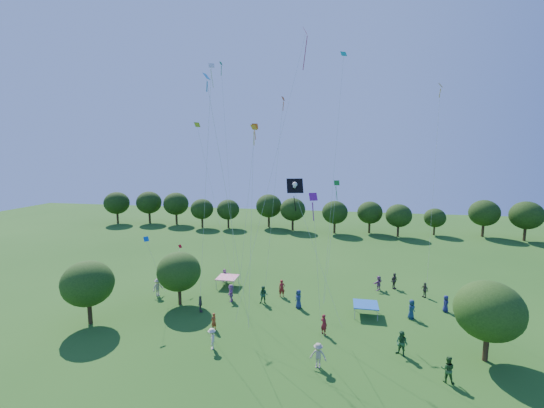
{
  "coord_description": "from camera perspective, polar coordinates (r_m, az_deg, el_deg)",
  "views": [
    {
      "loc": [
        5.12,
        -13.08,
        14.93
      ],
      "look_at": [
        0.0,
        14.0,
        11.0
      ],
      "focal_mm": 24.0,
      "sensor_mm": 36.0,
      "label": 1
    }
  ],
  "objects": [
    {
      "name": "small_kite_1",
      "position": [
        36.47,
        0.99,
        8.21
      ],
      "size": [
        1.69,
        1.93,
        19.07
      ],
      "color": "#FD580D"
    },
    {
      "name": "treeline",
      "position": [
        69.7,
        4.94,
        -0.86
      ],
      "size": [
        88.01,
        8.77,
        6.77
      ],
      "color": "#422B19",
      "rests_on": "ground"
    },
    {
      "name": "crowd_person_9",
      "position": [
        40.76,
        -17.47,
        -12.35
      ],
      "size": [
        1.01,
        1.34,
        1.87
      ],
      "primitive_type": "imported",
      "rotation": [
        0.0,
        0.0,
        1.14
      ],
      "color": "#AE9A8B",
      "rests_on": "ground"
    },
    {
      "name": "crowd_person_14",
      "position": [
        37.15,
        -1.32,
        -14.08
      ],
      "size": [
        0.91,
        0.51,
        1.8
      ],
      "primitive_type": "imported",
      "rotation": [
        0.0,
        0.0,
        0.04
      ],
      "color": "#245432",
      "rests_on": "ground"
    },
    {
      "name": "near_tree_west",
      "position": [
        35.94,
        -26.94,
        -11.06
      ],
      "size": [
        4.37,
        4.37,
        5.64
      ],
      "color": "#422B19",
      "rests_on": "ground"
    },
    {
      "name": "crowd_person_12",
      "position": [
        36.39,
        21.02,
        -15.14
      ],
      "size": [
        0.9,
        0.99,
        1.78
      ],
      "primitive_type": "imported",
      "rotation": [
        0.0,
        0.0,
        0.94
      ],
      "color": "navy",
      "rests_on": "ground"
    },
    {
      "name": "small_kite_4",
      "position": [
        24.44,
        -8.12,
        7.2
      ],
      "size": [
        1.73,
        4.3,
        18.45
      ],
      "color": "#148ACD"
    },
    {
      "name": "small_kite_0",
      "position": [
        41.33,
        -14.61,
        -7.65
      ],
      "size": [
        0.81,
        5.54,
        3.42
      ],
      "color": "red"
    },
    {
      "name": "crowd_person_13",
      "position": [
        38.79,
        1.56,
        -13.09
      ],
      "size": [
        0.77,
        0.61,
        1.8
      ],
      "primitive_type": "imported",
      "rotation": [
        0.0,
        0.0,
        6.57
      ],
      "color": "maroon",
      "rests_on": "ground"
    },
    {
      "name": "small_kite_8",
      "position": [
        33.09,
        -3.27,
        6.06
      ],
      "size": [
        2.11,
        0.56,
        16.17
      ],
      "color": "#E15D0D"
    },
    {
      "name": "crowd_person_16",
      "position": [
        43.02,
        18.62,
        -11.36
      ],
      "size": [
        1.05,
        1.12,
        1.8
      ],
      "primitive_type": "imported",
      "rotation": [
        0.0,
        0.0,
        0.87
      ],
      "color": "#443836",
      "rests_on": "ground"
    },
    {
      "name": "crowd_person_7",
      "position": [
        32.68,
        -9.14,
        -17.73
      ],
      "size": [
        0.57,
        0.65,
        1.48
      ],
      "primitive_type": "imported",
      "rotation": [
        0.0,
        0.0,
        4.24
      ],
      "color": "#A13C1D",
      "rests_on": "ground"
    },
    {
      "name": "crowd_person_4",
      "position": [
        41.82,
        22.83,
        -12.3
      ],
      "size": [
        0.84,
        1.02,
        1.59
      ],
      "primitive_type": "imported",
      "rotation": [
        0.0,
        0.0,
        5.25
      ],
      "color": "#433D36",
      "rests_on": "ground"
    },
    {
      "name": "crowd_person_15",
      "position": [
        29.93,
        -9.42,
        -20.12
      ],
      "size": [
        0.85,
        1.18,
        1.65
      ],
      "primitive_type": "imported",
      "rotation": [
        0.0,
        0.0,
        5.09
      ],
      "color": "beige",
      "rests_on": "ground"
    },
    {
      "name": "small_kite_7",
      "position": [
        33.53,
        10.28,
        11.98
      ],
      "size": [
        1.55,
        2.98,
        22.47
      ],
      "color": "#0BA884"
    },
    {
      "name": "small_kite_5",
      "position": [
        23.84,
        6.72,
        -3.46
      ],
      "size": [
        0.95,
        2.26,
        11.08
      ],
      "color": "#871688"
    },
    {
      "name": "crowd_person_17",
      "position": [
        43.35,
        -7.43,
        -11.04
      ],
      "size": [
        1.27,
        1.42,
        1.51
      ],
      "primitive_type": "imported",
      "rotation": [
        0.0,
        0.0,
        0.9
      ],
      "color": "#AF6694",
      "rests_on": "ground"
    },
    {
      "name": "near_tree_north",
      "position": [
        37.29,
        -14.4,
        -10.21
      ],
      "size": [
        4.26,
        4.26,
        5.29
      ],
      "color": "#422B19",
      "rests_on": "ground"
    },
    {
      "name": "crowd_person_2",
      "position": [
        28.46,
        25.84,
        -22.29
      ],
      "size": [
        0.97,
        0.66,
        1.8
      ],
      "primitive_type": "imported",
      "rotation": [
        0.0,
        0.0,
        2.93
      ],
      "color": "#2A5625",
      "rests_on": "ground"
    },
    {
      "name": "crowd_person_0",
      "position": [
        39.09,
        25.59,
        -13.91
      ],
      "size": [
        0.61,
        0.87,
        1.59
      ],
      "primitive_type": "imported",
      "rotation": [
        0.0,
        0.0,
        1.31
      ],
      "color": "navy",
      "rests_on": "ground"
    },
    {
      "name": "small_kite_9",
      "position": [
        29.53,
        -3.04,
        5.29
      ],
      "size": [
        0.59,
        3.78,
        15.86
      ],
      "color": "#FFB00D"
    },
    {
      "name": "small_kite_11",
      "position": [
        34.66,
        9.79,
        -0.14
      ],
      "size": [
        1.13,
        3.3,
        10.99
      ],
      "color": "#157722"
    },
    {
      "name": "small_kite_6",
      "position": [
        29.7,
        -10.02,
        9.63
      ],
      "size": [
        2.35,
        1.56,
        20.35
      ],
      "color": "silver"
    },
    {
      "name": "crowd_person_6",
      "position": [
        36.31,
        4.19,
        -14.63
      ],
      "size": [
        0.86,
        1.01,
        1.81
      ],
      "primitive_type": "imported",
      "rotation": [
        0.0,
        0.0,
        5.24
      ],
      "color": "navy",
      "rests_on": "ground"
    },
    {
      "name": "crowd_person_11",
      "position": [
        42.12,
        16.38,
        -11.81
      ],
      "size": [
        1.36,
        1.53,
        1.62
      ],
      "primitive_type": "imported",
      "rotation": [
        0.0,
        0.0,
        4.05
      ],
      "color": "#935686",
      "rests_on": "ground"
    },
    {
      "name": "crowd_person_1",
      "position": [
        31.86,
        8.14,
        -18.18
      ],
      "size": [
        0.76,
        0.73,
        1.72
      ],
      "primitive_type": "imported",
      "rotation": [
        0.0,
        0.0,
        2.44
      ],
      "color": "maroon",
      "rests_on": "ground"
    },
    {
      "name": "crowd_person_10",
      "position": [
        36.07,
        -11.17,
        -15.14
      ],
      "size": [
        0.75,
        1.01,
        1.57
      ],
      "primitive_type": "imported",
      "rotation": [
        0.0,
        0.0,
        1.97
      ],
      "color": "#433B36",
      "rests_on": "ground"
    },
    {
      "name": "crowd_person_3",
      "position": [
        27.61,
        7.25,
        -22.5
      ],
      "size": [
        1.22,
        0.64,
        1.8
      ],
      "primitive_type": "imported",
      "rotation": [
        0.0,
        0.0,
        6.18
      ],
      "color": "#AC9D89",
      "rests_on": "ground"
    },
    {
      "name": "crowd_person_8",
      "position": [
        30.27,
        19.69,
        -19.91
      ],
      "size": [
        1.05,
        0.95,
        1.88
      ],
      "primitive_type": "imported",
      "rotation": [
        0.0,
        0.0,
        5.65
      ],
      "color": "#24542B",
      "rests_on": "ground"
    },
    {
      "name": "small_kite_3",
      "position": [
        40.63,
        -7.28,
        10.73
      ],
      "size": [
        1.16,
        0.84,
        23.13
      ],
      "color": "#188543"
    },
    {
      "name": "tent_blue",
      "position": [
        35.74,
        14.48,
        -15.03
      ],
      "size": [
        2.2,
        2.2,
        1.1
      ],
      "color": "#1A52AC",
      "rests_on": "ground"
    },
    {
      "name": "near_tree_east",
      "position": [
        30.94,
        30.91,
        -14.18
      ],
      "size": [
        4.69,
        4.69,
        5.91
      ],
      "color": "#422B19",
      "rests_on": "ground"
    },
    {
      "name": "small_kite_2",
      "position": [
        40.63,
        -10.55,
        7.29
      ],
      "size": [
        3.62,
        1.17,
        16.84
      ],
      "color": "#A5C811"
    },
    {
      "name": "red_high_kite",
      "position": [
        34.67,
        3.38,
        18.18
      ],
      "size": [
        4.78,
        9.01,
        25.05
      ],
      "color": "red"
    },
    {
      "name": "small_kite_12",
      "position": [
        35.86,
        -18.67,
        -6.57
      ],
      "size": [
        0.84,
        2.29,
        5.95
      ],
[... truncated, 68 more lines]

